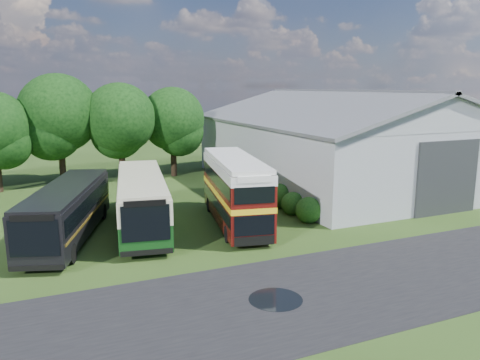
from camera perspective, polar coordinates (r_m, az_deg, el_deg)
name	(u,v)px	position (r m, az deg, el deg)	size (l,w,h in m)	color
ground	(274,268)	(22.65, 4.18, -10.68)	(120.00, 120.00, 0.00)	#223912
asphalt_road	(366,282)	(21.88, 15.07, -11.87)	(60.00, 8.00, 0.02)	black
puddle	(276,300)	(19.58, 4.36, -14.36)	(2.20, 2.20, 0.01)	black
storage_shed	(341,136)	(42.76, 12.20, 5.31)	(18.80, 24.80, 8.15)	gray
tree_mid	(59,113)	(43.45, -21.25, 7.57)	(6.80, 6.80, 9.60)	black
tree_right_a	(120,118)	(42.99, -14.43, 7.28)	(6.26, 6.26, 8.83)	black
tree_right_b	(173,119)	(44.85, -8.22, 7.35)	(5.98, 5.98, 8.45)	black
shrub_front	(308,222)	(30.22, 8.33, -5.07)	(1.70, 1.70, 1.70)	#194714
shrub_mid	(293,214)	(31.87, 6.44, -4.15)	(1.60, 1.60, 1.60)	#194714
shrub_back	(279,207)	(33.55, 4.74, -3.33)	(1.80, 1.80, 1.80)	#194714
bus_green_single	(142,200)	(28.92, -11.90, -2.40)	(4.70, 12.05, 3.24)	black
bus_maroon_double	(235,191)	(28.86, -0.60, -1.39)	(4.36, 10.15, 4.24)	black
bus_dark_single	(68,211)	(27.97, -20.27, -3.57)	(5.90, 11.29, 3.05)	black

